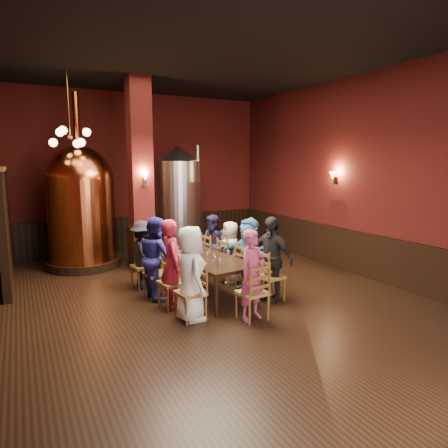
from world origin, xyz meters
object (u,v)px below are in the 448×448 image
person_1 (172,264)px  dining_table (204,260)px  steel_vessel (178,201)px  rose_vase (191,238)px  person_2 (156,257)px  copper_kettle (81,205)px  person_0 (190,274)px

person_1 → dining_table: bearing=-52.8°
dining_table → steel_vessel: size_ratio=0.83×
rose_vase → dining_table: bearing=-91.5°
person_2 → copper_kettle: bearing=14.4°
dining_table → rose_vase: rose_vase is taller
person_1 → copper_kettle: bearing=24.7°
dining_table → person_1: (-0.81, -0.42, 0.11)m
person_2 → rose_vase: 1.03m
dining_table → steel_vessel: 3.54m
person_2 → rose_vase: person_2 is taller
steel_vessel → rose_vase: steel_vessel is taller
dining_table → person_1: bearing=-158.8°
person_1 → person_0: bearing=-164.1°
person_0 → person_1: (-0.07, 0.67, 0.02)m
dining_table → rose_vase: 0.75m
person_0 → steel_vessel: 4.74m
dining_table → person_2: person_2 is taller
copper_kettle → person_2: bearing=-73.2°
steel_vessel → person_0: bearing=-108.7°
person_0 → copper_kettle: 4.52m
person_1 → person_2: size_ratio=1.02×
copper_kettle → person_0: bearing=-76.3°
person_2 → rose_vase: (0.90, 0.45, 0.22)m
person_2 → steel_vessel: size_ratio=0.52×
person_0 → copper_kettle: size_ratio=0.37×
person_2 → steel_vessel: (1.65, 3.12, 0.72)m
person_0 → dining_table: bearing=-31.5°
rose_vase → person_0: bearing=-113.1°
person_0 → person_2: (-0.15, 1.32, 0.00)m
person_0 → steel_vessel: bearing=-16.1°
person_1 → rose_vase: bearing=-27.2°
dining_table → person_0: bearing=-130.4°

